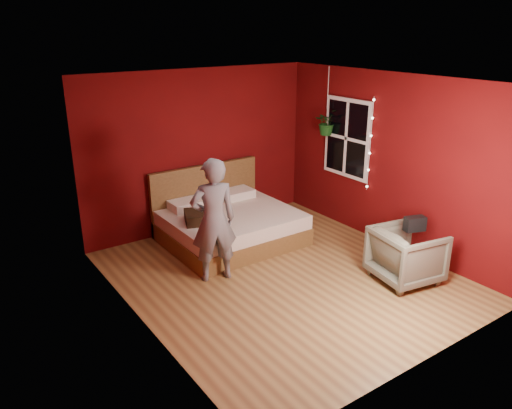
# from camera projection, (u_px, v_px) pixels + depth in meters

# --- Properties ---
(floor) EXTENTS (4.50, 4.50, 0.00)m
(floor) POSITION_uv_depth(u_px,v_px,m) (283.00, 276.00, 6.79)
(floor) COLOR olive
(floor) RESTS_ON ground
(room_walls) EXTENTS (4.04, 4.54, 2.62)m
(room_walls) POSITION_uv_depth(u_px,v_px,m) (286.00, 157.00, 6.21)
(room_walls) COLOR #5A0909
(room_walls) RESTS_ON ground
(window) EXTENTS (0.05, 0.97, 1.27)m
(window) POSITION_uv_depth(u_px,v_px,m) (347.00, 138.00, 8.03)
(window) COLOR white
(window) RESTS_ON room_walls
(fairy_lights) EXTENTS (0.04, 0.04, 1.45)m
(fairy_lights) POSITION_uv_depth(u_px,v_px,m) (370.00, 145.00, 7.61)
(fairy_lights) COLOR silver
(fairy_lights) RESTS_ON room_walls
(bed) EXTENTS (1.95, 1.66, 1.07)m
(bed) POSITION_uv_depth(u_px,v_px,m) (228.00, 223.00, 7.84)
(bed) COLOR brown
(bed) RESTS_ON ground
(person) EXTENTS (0.69, 0.54, 1.67)m
(person) POSITION_uv_depth(u_px,v_px,m) (213.00, 220.00, 6.47)
(person) COLOR slate
(person) RESTS_ON ground
(armchair) EXTENTS (0.93, 0.91, 0.73)m
(armchair) POSITION_uv_depth(u_px,v_px,m) (406.00, 255.00, 6.58)
(armchair) COLOR #5B5B48
(armchair) RESTS_ON ground
(handbag) EXTENTS (0.29, 0.21, 0.19)m
(handbag) POSITION_uv_depth(u_px,v_px,m) (415.00, 224.00, 6.38)
(handbag) COLOR black
(handbag) RESTS_ON armchair
(throw_pillow) EXTENTS (0.58, 0.58, 0.16)m
(throw_pillow) POSITION_uv_depth(u_px,v_px,m) (200.00, 217.00, 7.32)
(throw_pillow) COLOR black
(throw_pillow) RESTS_ON bed
(hanging_plant) EXTENTS (0.46, 0.43, 1.11)m
(hanging_plant) POSITION_uv_depth(u_px,v_px,m) (326.00, 122.00, 8.22)
(hanging_plant) COLOR silver
(hanging_plant) RESTS_ON room_walls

